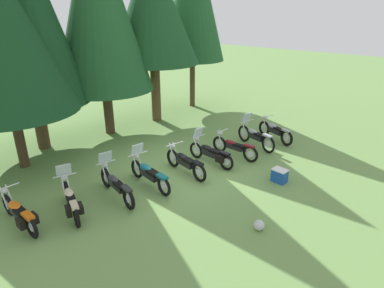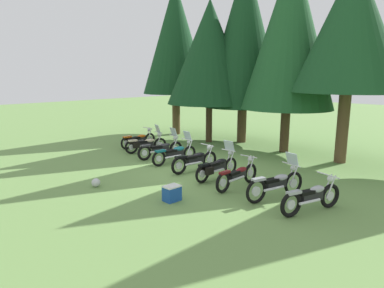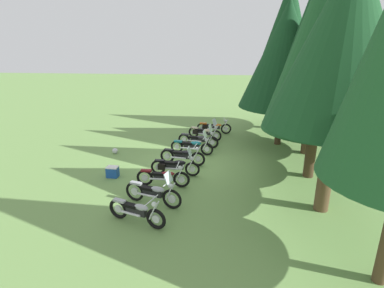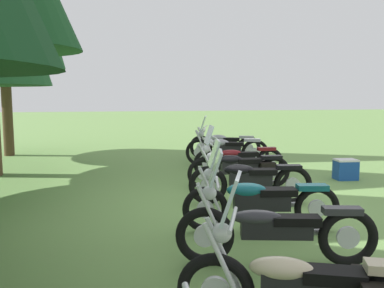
{
  "view_description": "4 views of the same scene",
  "coord_description": "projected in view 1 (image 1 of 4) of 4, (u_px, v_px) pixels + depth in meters",
  "views": [
    {
      "loc": [
        -7.9,
        -7.29,
        5.6
      ],
      "look_at": [
        1.15,
        0.52,
        0.68
      ],
      "focal_mm": 30.74,
      "sensor_mm": 36.0,
      "label": 1
    },
    {
      "loc": [
        8.85,
        -9.71,
        3.71
      ],
      "look_at": [
        -0.67,
        0.55,
        0.9
      ],
      "focal_mm": 31.76,
      "sensor_mm": 36.0,
      "label": 2
    },
    {
      "loc": [
        13.82,
        1.62,
        5.74
      ],
      "look_at": [
        -0.37,
        0.33,
        0.9
      ],
      "focal_mm": 28.9,
      "sensor_mm": 36.0,
      "label": 3
    },
    {
      "loc": [
        -6.98,
        2.27,
        2.0
      ],
      "look_at": [
        1.47,
        0.73,
        0.95
      ],
      "focal_mm": 38.93,
      "sensor_mm": 36.0,
      "label": 4
    }
  ],
  "objects": [
    {
      "name": "dropped_helmet",
      "position": [
        259.0,
        225.0,
        8.95
      ],
      "size": [
        0.3,
        0.3,
        0.3
      ],
      "primitive_type": "sphere",
      "color": "silver",
      "rests_on": "ground_plane"
    },
    {
      "name": "picnic_cooler",
      "position": [
        279.0,
        175.0,
        11.42
      ],
      "size": [
        0.41,
        0.52,
        0.48
      ],
      "color": "#19479E",
      "rests_on": "ground_plane"
    },
    {
      "name": "motorcycle_0",
      "position": [
        19.0,
        213.0,
        8.99
      ],
      "size": [
        0.74,
        2.21,
        0.99
      ],
      "rotation": [
        0.0,
        0.0,
        1.55
      ],
      "color": "black",
      "rests_on": "ground_plane"
    },
    {
      "name": "motorcycle_8",
      "position": [
        275.0,
        131.0,
        14.99
      ],
      "size": [
        0.99,
        2.09,
        1.01
      ],
      "rotation": [
        0.0,
        0.0,
        1.23
      ],
      "color": "black",
      "rests_on": "ground_plane"
    },
    {
      "name": "motorcycle_3",
      "position": [
        149.0,
        173.0,
        11.08
      ],
      "size": [
        0.77,
        2.29,
        1.35
      ],
      "rotation": [
        0.0,
        0.0,
        1.42
      ],
      "color": "black",
      "rests_on": "ground_plane"
    },
    {
      "name": "motorcycle_6",
      "position": [
        234.0,
        147.0,
        13.3
      ],
      "size": [
        0.68,
        2.22,
        1.0
      ],
      "rotation": [
        0.0,
        0.0,
        1.55
      ],
      "color": "black",
      "rests_on": "ground_plane"
    },
    {
      "name": "pine_tree_4",
      "position": [
        152.0,
        7.0,
        15.75
      ],
      "size": [
        4.53,
        4.53,
        8.4
      ],
      "color": "brown",
      "rests_on": "ground_plane"
    },
    {
      "name": "ground_plane",
      "position": [
        182.0,
        174.0,
        12.07
      ],
      "size": [
        80.0,
        80.0,
        0.0
      ],
      "primitive_type": "plane",
      "color": "#6B934C"
    },
    {
      "name": "motorcycle_7",
      "position": [
        255.0,
        136.0,
        14.27
      ],
      "size": [
        0.92,
        2.21,
        1.39
      ],
      "rotation": [
        0.0,
        0.0,
        1.28
      ],
      "color": "black",
      "rests_on": "ground_plane"
    },
    {
      "name": "motorcycle_4",
      "position": [
        185.0,
        162.0,
        11.91
      ],
      "size": [
        0.77,
        2.23,
        1.01
      ],
      "rotation": [
        0.0,
        0.0,
        1.4
      ],
      "color": "black",
      "rests_on": "ground_plane"
    },
    {
      "name": "motorcycle_1",
      "position": [
        71.0,
        200.0,
        9.56
      ],
      "size": [
        0.99,
        2.06,
        1.34
      ],
      "rotation": [
        0.0,
        0.0,
        1.22
      ],
      "color": "black",
      "rests_on": "ground_plane"
    },
    {
      "name": "motorcycle_2",
      "position": [
        116.0,
        185.0,
        10.41
      ],
      "size": [
        0.76,
        2.32,
        1.36
      ],
      "rotation": [
        0.0,
        0.0,
        1.36
      ],
      "color": "black",
      "rests_on": "ground_plane"
    },
    {
      "name": "pine_tree_3",
      "position": [
        98.0,
        4.0,
        13.89
      ],
      "size": [
        4.39,
        4.39,
        9.48
      ],
      "color": "#42301E",
      "rests_on": "ground_plane"
    },
    {
      "name": "motorcycle_5",
      "position": [
        211.0,
        153.0,
        12.66
      ],
      "size": [
        0.65,
        2.21,
        1.34
      ],
      "rotation": [
        0.0,
        0.0,
        1.51
      ],
      "color": "black",
      "rests_on": "ground_plane"
    }
  ]
}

